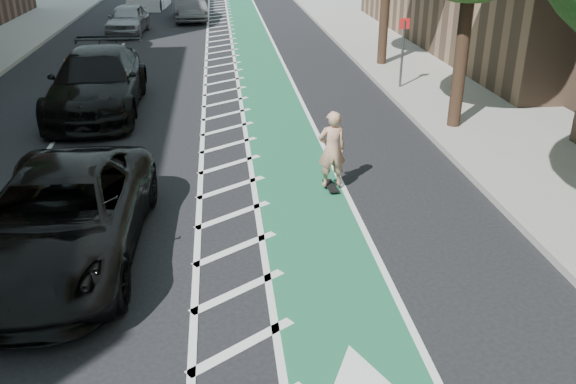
{
  "coord_description": "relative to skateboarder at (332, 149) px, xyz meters",
  "views": [
    {
      "loc": [
        1.36,
        -8.37,
        5.52
      ],
      "look_at": [
        2.46,
        1.39,
        1.1
      ],
      "focal_mm": 38.0,
      "sensor_mm": 36.0,
      "label": 1
    }
  ],
  "objects": [
    {
      "name": "curb_right",
      "position": [
        3.35,
        6.13,
        -0.87
      ],
      "size": [
        0.12,
        90.0,
        0.16
      ],
      "primitive_type": "cube",
      "color": "gray",
      "rests_on": "ground"
    },
    {
      "name": "sign_post",
      "position": [
        3.9,
        8.13,
        0.4
      ],
      "size": [
        0.35,
        0.08,
        2.47
      ],
      "color": "#4C4C4C",
      "rests_on": "ground"
    },
    {
      "name": "bike_lane",
      "position": [
        -0.7,
        6.13,
        -0.95
      ],
      "size": [
        2.0,
        90.0,
        0.01
      ],
      "primitive_type": "cube",
      "color": "#1B6142",
      "rests_on": "ground"
    },
    {
      "name": "sidewalk_right",
      "position": [
        5.8,
        6.13,
        -0.88
      ],
      "size": [
        5.0,
        90.0,
        0.15
      ],
      "primitive_type": "cube",
      "color": "gray",
      "rests_on": "ground"
    },
    {
      "name": "barrel_c",
      "position": [
        -7.7,
        10.63,
        -0.55
      ],
      "size": [
        0.62,
        0.62,
        0.85
      ],
      "color": "orange",
      "rests_on": "ground"
    },
    {
      "name": "ground",
      "position": [
        -3.7,
        -3.87,
        -0.95
      ],
      "size": [
        120.0,
        120.0,
        0.0
      ],
      "primitive_type": "plane",
      "color": "black",
      "rests_on": "ground"
    },
    {
      "name": "skateboard",
      "position": [
        -0.0,
        -0.0,
        -0.87
      ],
      "size": [
        0.27,
        0.74,
        0.1
      ],
      "rotation": [
        0.0,
        0.0,
        0.09
      ],
      "color": "black",
      "rests_on": "ground"
    },
    {
      "name": "suv_far",
      "position": [
        -6.1,
        6.77,
        -0.03
      ],
      "size": [
        2.7,
        6.43,
        1.85
      ],
      "primitive_type": "imported",
      "rotation": [
        0.0,
        0.0,
        0.02
      ],
      "color": "black",
      "rests_on": "ground"
    },
    {
      "name": "car_grey",
      "position": [
        -3.99,
        25.44,
        -0.1
      ],
      "size": [
        2.32,
        5.34,
        1.71
      ],
      "primitive_type": "imported",
      "rotation": [
        0.0,
        0.0,
        0.1
      ],
      "color": "#535257",
      "rests_on": "ground"
    },
    {
      "name": "skateboarder",
      "position": [
        0.0,
        0.0,
        0.0
      ],
      "size": [
        0.66,
        0.46,
        1.71
      ],
      "primitive_type": "imported",
      "rotation": [
        0.0,
        0.0,
        3.23
      ],
      "color": "tan",
      "rests_on": "skateboard"
    },
    {
      "name": "barrel_a",
      "position": [
        -6.41,
        5.01,
        -0.52
      ],
      "size": [
        0.67,
        0.67,
        0.91
      ],
      "color": "#FF560D",
      "rests_on": "ground"
    },
    {
      "name": "barrel_b",
      "position": [
        -5.5,
        6.15,
        -0.56
      ],
      "size": [
        0.61,
        0.61,
        0.84
      ],
      "color": "orange",
      "rests_on": "ground"
    },
    {
      "name": "car_silver",
      "position": [
        -6.98,
        21.02,
        -0.2
      ],
      "size": [
        2.05,
        4.51,
        1.5
      ],
      "primitive_type": "imported",
      "rotation": [
        0.0,
        0.0,
        -0.06
      ],
      "color": "gray",
      "rests_on": "ground"
    },
    {
      "name": "buffer_strip",
      "position": [
        -2.2,
        6.13,
        -0.95
      ],
      "size": [
        1.4,
        90.0,
        0.01
      ],
      "primitive_type": "cube",
      "color": "silver",
      "rests_on": "ground"
    },
    {
      "name": "suv_near",
      "position": [
        -5.19,
        -2.46,
        -0.14
      ],
      "size": [
        2.86,
        5.91,
        1.62
      ],
      "primitive_type": "imported",
      "rotation": [
        0.0,
        0.0,
        -0.03
      ],
      "color": "black",
      "rests_on": "ground"
    }
  ]
}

